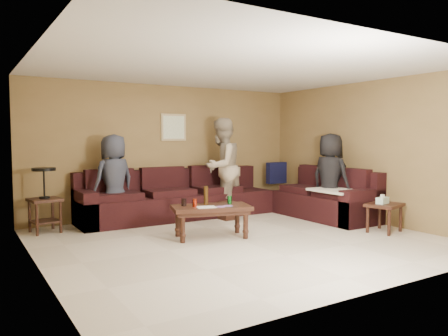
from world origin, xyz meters
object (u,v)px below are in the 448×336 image
person_left (114,180)px  person_middle (222,167)px  coffee_table (211,211)px  waste_bin (228,210)px  person_right (330,177)px  sectional_sofa (231,201)px  end_table_left (45,199)px  side_table_right (384,207)px

person_left → person_middle: size_ratio=0.83×
coffee_table → person_middle: (1.09, 1.49, 0.53)m
coffee_table → person_middle: person_middle is taller
waste_bin → person_middle: 0.87m
waste_bin → person_right: size_ratio=0.21×
sectional_sofa → end_table_left: end_table_left is taller
end_table_left → waste_bin: (3.06, -0.57, -0.37)m
end_table_left → person_middle: (3.15, -0.19, 0.40)m
side_table_right → person_left: bearing=141.4°
coffee_table → person_left: person_left is taller
waste_bin → person_middle: size_ratio=0.18×
end_table_left → side_table_right: (4.59, -2.79, -0.14)m
waste_bin → person_right: (1.54, -1.04, 0.62)m
waste_bin → person_right: 1.96m
coffee_table → side_table_right: size_ratio=1.94×
sectional_sofa → person_right: size_ratio=2.95×
coffee_table → side_table_right: (2.53, -1.11, -0.01)m
coffee_table → end_table_left: (-2.06, 1.68, 0.13)m
sectional_sofa → end_table_left: bearing=170.8°
coffee_table → side_table_right: bearing=-23.8°
waste_bin → person_right: person_right is taller
end_table_left → sectional_sofa: bearing=-9.2°
sectional_sofa → person_middle: person_middle is taller
sectional_sofa → person_middle: size_ratio=2.48×
coffee_table → person_right: person_right is taller
end_table_left → person_middle: 3.18m
waste_bin → person_left: person_left is taller
person_left → person_middle: person_middle is taller
side_table_right → waste_bin: size_ratio=2.00×
sectional_sofa → side_table_right: (1.43, -2.28, 0.07)m
person_right → person_middle: bearing=36.9°
coffee_table → end_table_left: 2.66m
side_table_right → person_middle: person_middle is taller
coffee_table → waste_bin: coffee_table is taller
waste_bin → person_left: size_ratio=0.21×
sectional_sofa → coffee_table: sectional_sofa is taller
coffee_table → person_right: bearing=1.5°
side_table_right → end_table_left: bearing=148.7°
coffee_table → end_table_left: bearing=140.9°
sectional_sofa → person_right: (1.43, -1.10, 0.46)m
waste_bin → person_right: bearing=-34.0°
side_table_right → sectional_sofa: bearing=122.0°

